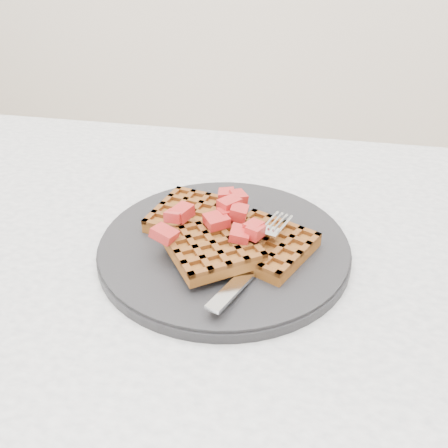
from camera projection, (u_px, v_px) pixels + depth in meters
The scene contains 5 objects.
table at pixel (265, 347), 0.62m from camera, with size 1.20×0.80×0.75m.
plate at pixel (224, 246), 0.59m from camera, with size 0.30×0.30×0.02m, color black.
waffles at pixel (224, 235), 0.58m from camera, with size 0.21×0.19×0.03m.
strawberry_pile at pixel (224, 214), 0.57m from camera, with size 0.15×0.15×0.02m, color #91080A, non-canonical shape.
fork at pixel (257, 260), 0.55m from camera, with size 0.02×0.18×0.02m, color silver, non-canonical shape.
Camera 1 is at (0.03, -0.44, 1.11)m, focal length 40.00 mm.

